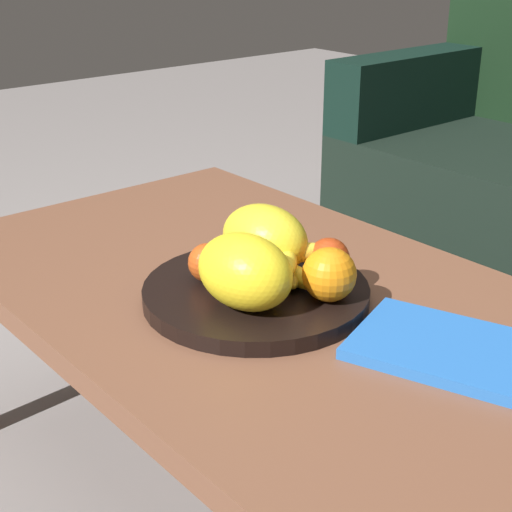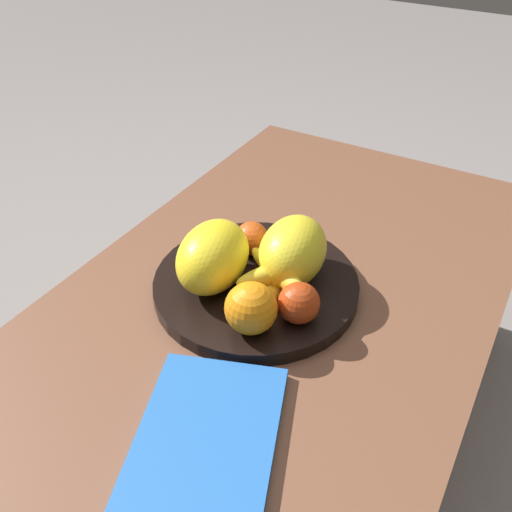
{
  "view_description": "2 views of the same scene",
  "coord_description": "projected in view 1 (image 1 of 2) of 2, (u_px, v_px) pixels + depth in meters",
  "views": [
    {
      "loc": [
        0.86,
        -0.73,
        0.98
      ],
      "look_at": [
        0.03,
        -0.04,
        0.51
      ],
      "focal_mm": 54.27,
      "sensor_mm": 36.0,
      "label": 1
    },
    {
      "loc": [
        0.67,
        0.33,
        1.08
      ],
      "look_at": [
        0.03,
        -0.04,
        0.51
      ],
      "focal_mm": 39.46,
      "sensor_mm": 36.0,
      "label": 2
    }
  ],
  "objects": [
    {
      "name": "ground_plane",
      "position": [
        262.0,
        502.0,
        1.42
      ],
      "size": [
        8.0,
        8.0,
        0.0
      ],
      "primitive_type": "plane",
      "color": "gray"
    },
    {
      "name": "coffee_table",
      "position": [
        263.0,
        312.0,
        1.27
      ],
      "size": [
        1.17,
        0.7,
        0.44
      ],
      "color": "brown",
      "rests_on": "ground_plane"
    },
    {
      "name": "fruit_bowl",
      "position": [
        256.0,
        293.0,
        1.2
      ],
      "size": [
        0.35,
        0.35,
        0.03
      ],
      "primitive_type": "cylinder",
      "color": "black",
      "rests_on": "coffee_table"
    },
    {
      "name": "melon_large_front",
      "position": [
        245.0,
        272.0,
        1.11
      ],
      "size": [
        0.17,
        0.13,
        0.11
      ],
      "primitive_type": "ellipsoid",
      "rotation": [
        0.0,
        0.0,
        0.14
      ],
      "color": "yellow",
      "rests_on": "fruit_bowl"
    },
    {
      "name": "melon_smaller_beside",
      "position": [
        265.0,
        239.0,
        1.23
      ],
      "size": [
        0.17,
        0.13,
        0.11
      ],
      "primitive_type": "ellipsoid",
      "rotation": [
        0.0,
        0.0,
        0.14
      ],
      "color": "yellow",
      "rests_on": "fruit_bowl"
    },
    {
      "name": "orange_front",
      "position": [
        329.0,
        274.0,
        1.14
      ],
      "size": [
        0.08,
        0.08,
        0.08
      ],
      "primitive_type": "sphere",
      "color": "orange",
      "rests_on": "fruit_bowl"
    },
    {
      "name": "apple_front",
      "position": [
        207.0,
        263.0,
        1.2
      ],
      "size": [
        0.06,
        0.06,
        0.06
      ],
      "primitive_type": "sphere",
      "color": "#BB4817",
      "rests_on": "fruit_bowl"
    },
    {
      "name": "apple_right",
      "position": [
        329.0,
        259.0,
        1.21
      ],
      "size": [
        0.07,
        0.07,
        0.07
      ],
      "primitive_type": "sphere",
      "color": "#AC3512",
      "rests_on": "fruit_bowl"
    },
    {
      "name": "banana_bunch",
      "position": [
        284.0,
        262.0,
        1.21
      ],
      "size": [
        0.17,
        0.15,
        0.06
      ],
      "color": "yellow",
      "rests_on": "fruit_bowl"
    },
    {
      "name": "magazine",
      "position": [
        447.0,
        348.0,
        1.05
      ],
      "size": [
        0.3,
        0.25,
        0.02
      ],
      "primitive_type": "cube",
      "rotation": [
        0.0,
        0.0,
        0.35
      ],
      "color": "blue",
      "rests_on": "coffee_table"
    }
  ]
}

